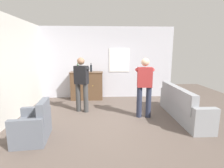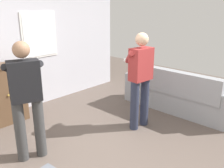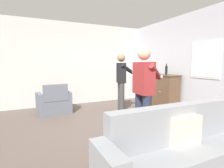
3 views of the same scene
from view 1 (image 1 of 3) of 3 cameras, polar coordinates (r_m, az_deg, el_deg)
The scene contains 10 objects.
ground at distance 4.76m, azimuth -0.50°, elevation -12.36°, with size 10.40×10.40×0.00m, color brown.
wall_back_with_window at distance 7.05m, azimuth -1.34°, elevation 6.97°, with size 5.20×0.15×2.80m.
wall_side_left at distance 5.05m, azimuth -32.33°, elevation 3.75°, with size 0.12×5.20×2.80m, color beige.
couch at distance 5.32m, azimuth 21.79°, elevation -6.79°, with size 0.57×2.30×0.89m.
armchair at distance 4.17m, azimuth -24.21°, elevation -12.55°, with size 0.72×0.94×0.85m.
sideboard_cabinet at distance 6.84m, azimuth -8.21°, elevation -0.53°, with size 1.25×0.49×1.08m.
bottle_wine_green at distance 6.77m, azimuth -6.85°, elevation 5.16°, with size 0.08×0.08×0.33m.
bottle_liquor_amber at distance 6.72m, azimuth -11.08°, elevation 5.07°, with size 0.07×0.07×0.35m.
person_standing_left at distance 5.40m, azimuth -9.87°, elevation 0.66°, with size 0.52×0.52×1.68m.
person_standing_right at distance 4.95m, azimuth 10.54°, elevation -0.28°, with size 0.56×0.49×1.68m.
Camera 1 is at (-0.18, -4.38, 1.88)m, focal length 28.00 mm.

